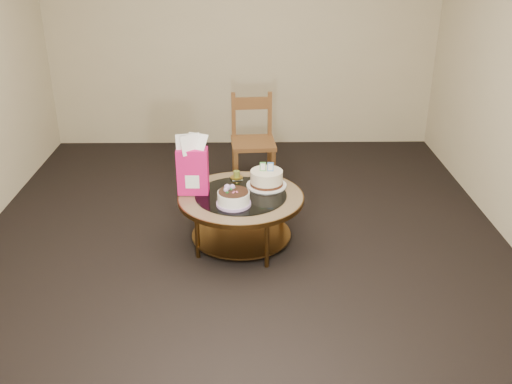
{
  "coord_description": "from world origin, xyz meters",
  "views": [
    {
      "loc": [
        0.06,
        -4.15,
        2.41
      ],
      "look_at": [
        0.12,
        0.02,
        0.47
      ],
      "focal_mm": 40.0,
      "sensor_mm": 36.0,
      "label": 1
    }
  ],
  "objects_px": {
    "coffee_table": "(241,204)",
    "decorated_cake": "(233,199)",
    "dining_chair": "(253,141)",
    "cream_cake": "(267,179)",
    "gift_bag": "(193,165)"
  },
  "relations": [
    {
      "from": "dining_chair",
      "to": "decorated_cake",
      "type": "bearing_deg",
      "value": -100.64
    },
    {
      "from": "decorated_cake",
      "to": "gift_bag",
      "type": "xyz_separation_m",
      "value": [
        -0.33,
        0.23,
        0.19
      ]
    },
    {
      "from": "coffee_table",
      "to": "dining_chair",
      "type": "relative_size",
      "value": 1.1
    },
    {
      "from": "coffee_table",
      "to": "decorated_cake",
      "type": "xyz_separation_m",
      "value": [
        -0.06,
        -0.18,
        0.13
      ]
    },
    {
      "from": "cream_cake",
      "to": "dining_chair",
      "type": "bearing_deg",
      "value": 99.23
    },
    {
      "from": "gift_bag",
      "to": "cream_cake",
      "type": "bearing_deg",
      "value": 12.57
    },
    {
      "from": "decorated_cake",
      "to": "cream_cake",
      "type": "height_order",
      "value": "cream_cake"
    },
    {
      "from": "cream_cake",
      "to": "dining_chair",
      "type": "xyz_separation_m",
      "value": [
        -0.1,
        1.08,
        -0.05
      ]
    },
    {
      "from": "gift_bag",
      "to": "decorated_cake",
      "type": "bearing_deg",
      "value": -34.11
    },
    {
      "from": "cream_cake",
      "to": "dining_chair",
      "type": "distance_m",
      "value": 1.08
    },
    {
      "from": "coffee_table",
      "to": "dining_chair",
      "type": "height_order",
      "value": "dining_chair"
    },
    {
      "from": "coffee_table",
      "to": "decorated_cake",
      "type": "relative_size",
      "value": 3.77
    },
    {
      "from": "dining_chair",
      "to": "cream_cake",
      "type": "bearing_deg",
      "value": -88.59
    },
    {
      "from": "coffee_table",
      "to": "dining_chair",
      "type": "distance_m",
      "value": 1.26
    },
    {
      "from": "dining_chair",
      "to": "coffee_table",
      "type": "bearing_deg",
      "value": -99.05
    }
  ]
}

